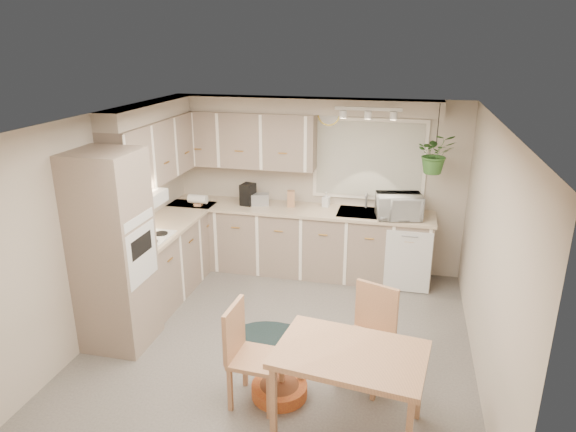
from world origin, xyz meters
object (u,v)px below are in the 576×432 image
object	(u,v)px
pet_bed	(279,390)
chair_left	(256,356)
dining_table	(349,391)
braided_rug	(277,344)
chair_back	(366,339)
microwave	(399,204)

from	to	relation	value
pet_bed	chair_left	bearing A→B (deg)	-146.36
dining_table	chair_left	bearing A→B (deg)	169.32
braided_rug	chair_back	bearing A→B (deg)	-24.03
dining_table	braided_rug	xyz separation A→B (m)	(-0.89, 1.08, -0.37)
chair_back	pet_bed	world-z (taller)	chair_back
dining_table	pet_bed	bearing A→B (deg)	157.15
chair_back	pet_bed	bearing A→B (deg)	47.78
pet_bed	microwave	bearing A→B (deg)	70.06
chair_back	braided_rug	distance (m)	1.16
dining_table	braided_rug	distance (m)	1.45
dining_table	chair_left	world-z (taller)	chair_left
chair_back	braided_rug	size ratio (longest dim) A/B	0.86
dining_table	braided_rug	bearing A→B (deg)	129.41
braided_rug	dining_table	bearing A→B (deg)	-50.59
dining_table	microwave	xyz separation A→B (m)	(0.27, 2.85, 0.76)
chair_back	pet_bed	distance (m)	0.93
dining_table	pet_bed	distance (m)	0.78
chair_back	microwave	bearing A→B (deg)	-74.12
chair_back	microwave	size ratio (longest dim) A/B	1.68
chair_left	pet_bed	size ratio (longest dim) A/B	1.83
dining_table	microwave	bearing A→B (deg)	84.53
chair_left	chair_back	xyz separation A→B (m)	(0.92, 0.49, 0.00)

